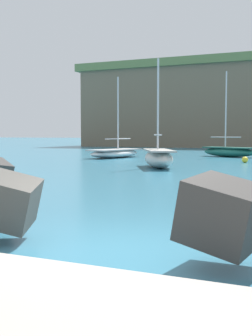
# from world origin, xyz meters

# --- Properties ---
(ground_plane) EXTENTS (400.00, 400.00, 0.00)m
(ground_plane) POSITION_xyz_m (0.00, 0.00, 0.00)
(ground_plane) COLOR #2D6B84
(breakwater_jetty) EXTENTS (30.99, 6.03, 2.15)m
(breakwater_jetty) POSITION_xyz_m (2.22, -0.09, 0.99)
(breakwater_jetty) COLOR #605B56
(breakwater_jetty) RESTS_ON ground
(boat_near_left) EXTENTS (3.38, 6.20, 6.90)m
(boat_near_left) POSITION_xyz_m (-12.95, 27.15, 0.43)
(boat_near_left) COLOR white
(boat_near_left) RESTS_ON ground
(boat_near_right) EXTENTS (3.70, 5.11, 6.58)m
(boat_near_right) POSITION_xyz_m (-5.75, 18.15, 0.61)
(boat_near_right) COLOR beige
(boat_near_right) RESTS_ON ground
(boat_mid_left) EXTENTS (5.52, 3.61, 7.55)m
(boat_mid_left) POSITION_xyz_m (-4.31, 32.54, 0.51)
(boat_mid_left) COLOR #1E6656
(boat_mid_left) RESTS_ON ground
(mooring_buoy_middle) EXTENTS (0.44, 0.44, 0.44)m
(mooring_buoy_middle) POSITION_xyz_m (-1.70, 24.87, 0.22)
(mooring_buoy_middle) COLOR yellow
(mooring_buoy_middle) RESTS_ON ground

